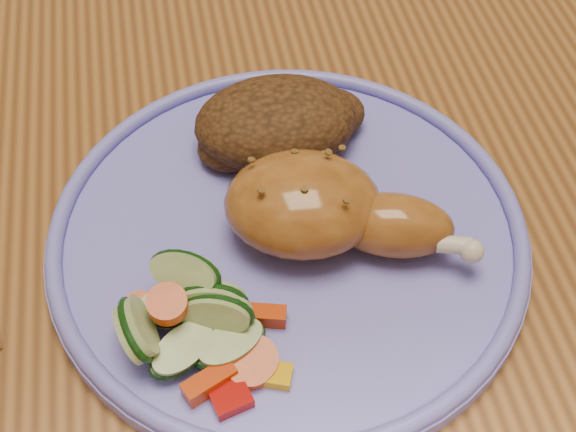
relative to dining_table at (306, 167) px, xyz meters
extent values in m
cube|color=#915927|center=(0.00, 0.00, 0.06)|extent=(0.90, 1.40, 0.04)
cube|color=#4C2D16|center=(0.00, 0.55, -0.24)|extent=(0.42, 0.42, 0.04)
cylinder|color=#4C2D16|center=(-0.18, 0.37, -0.46)|extent=(0.04, 0.04, 0.41)
cylinder|color=#4C2D16|center=(-0.18, 0.73, -0.46)|extent=(0.04, 0.04, 0.41)
cylinder|color=#4C2D16|center=(0.18, 0.37, -0.46)|extent=(0.04, 0.04, 0.41)
cylinder|color=#4C2D16|center=(0.18, 0.73, -0.46)|extent=(0.04, 0.04, 0.41)
cylinder|color=#7470DD|center=(-0.04, -0.14, 0.09)|extent=(0.29, 0.29, 0.01)
torus|color=#7470DD|center=(-0.04, -0.14, 0.10)|extent=(0.29, 0.29, 0.01)
ellipsoid|color=#A46022|center=(-0.03, -0.14, 0.12)|extent=(0.10, 0.09, 0.05)
ellipsoid|color=#A46022|center=(0.02, -0.16, 0.11)|extent=(0.08, 0.06, 0.04)
sphere|color=beige|center=(0.06, -0.18, 0.11)|extent=(0.01, 0.01, 0.01)
ellipsoid|color=#4E2D13|center=(-0.03, -0.06, 0.11)|extent=(0.10, 0.08, 0.05)
ellipsoid|color=#4E2D13|center=(0.00, -0.05, 0.11)|extent=(0.05, 0.04, 0.03)
ellipsoid|color=#4E2D13|center=(-0.06, -0.07, 0.10)|extent=(0.04, 0.04, 0.02)
cube|color=#A50A05|center=(-0.09, -0.24, 0.10)|extent=(0.02, 0.02, 0.01)
cube|color=#E5A507|center=(-0.06, -0.23, 0.10)|extent=(0.02, 0.02, 0.01)
cylinder|color=#DB3F07|center=(-0.08, -0.22, 0.10)|extent=(0.03, 0.03, 0.01)
cube|color=#DB3F07|center=(-0.10, -0.23, 0.10)|extent=(0.03, 0.02, 0.01)
cylinder|color=#DB3F07|center=(-0.11, -0.19, 0.12)|extent=(0.02, 0.02, 0.01)
cylinder|color=#DB3F07|center=(-0.13, -0.18, 0.10)|extent=(0.02, 0.02, 0.01)
cube|color=#DB3F07|center=(-0.06, -0.19, 0.10)|extent=(0.03, 0.02, 0.01)
cylinder|color=#DB3F07|center=(-0.07, -0.22, 0.10)|extent=(0.03, 0.03, 0.01)
cylinder|color=#B1C37F|center=(-0.09, -0.19, 0.11)|extent=(0.04, 0.03, 0.04)
cylinder|color=#B1C37F|center=(-0.13, -0.20, 0.11)|extent=(0.04, 0.04, 0.04)
cylinder|color=#B1C37F|center=(-0.08, -0.21, 0.10)|extent=(0.05, 0.05, 0.01)
cylinder|color=#B1C37F|center=(-0.10, -0.17, 0.12)|extent=(0.05, 0.05, 0.03)
cylinder|color=#B1C37F|center=(-0.11, -0.18, 0.10)|extent=(0.04, 0.04, 0.02)
cylinder|color=#B1C37F|center=(-0.11, -0.21, 0.10)|extent=(0.05, 0.05, 0.02)
cylinder|color=#B1C37F|center=(-0.09, -0.20, 0.11)|extent=(0.04, 0.03, 0.04)
camera|label=1|loc=(-0.09, -0.43, 0.47)|focal=50.00mm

